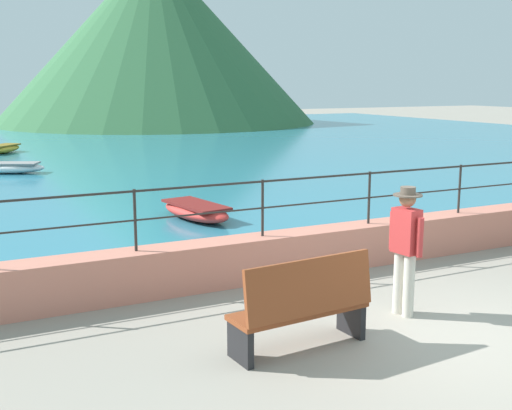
{
  "coord_description": "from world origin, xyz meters",
  "views": [
    {
      "loc": [
        -5.52,
        -5.58,
        3.09
      ],
      "look_at": [
        -0.89,
        3.7,
        1.1
      ],
      "focal_mm": 45.07,
      "sensor_mm": 36.0,
      "label": 1
    }
  ],
  "objects_px": {
    "bench_main": "(304,305)",
    "boat_0": "(196,211)",
    "boat_1": "(1,149)",
    "boat_2": "(10,167)",
    "person_walking": "(406,244)"
  },
  "relations": [
    {
      "from": "bench_main",
      "to": "boat_0",
      "type": "xyz_separation_m",
      "value": [
        1.45,
        7.17,
        -0.3
      ]
    },
    {
      "from": "boat_0",
      "to": "boat_1",
      "type": "distance_m",
      "value": 16.7
    },
    {
      "from": "boat_0",
      "to": "boat_2",
      "type": "distance_m",
      "value": 10.18
    },
    {
      "from": "person_walking",
      "to": "boat_2",
      "type": "relative_size",
      "value": 0.71
    },
    {
      "from": "boat_1",
      "to": "person_walking",
      "type": "bearing_deg",
      "value": -82.75
    },
    {
      "from": "person_walking",
      "to": "boat_1",
      "type": "distance_m",
      "value": 23.44
    },
    {
      "from": "bench_main",
      "to": "boat_0",
      "type": "height_order",
      "value": "bench_main"
    },
    {
      "from": "person_walking",
      "to": "boat_1",
      "type": "xyz_separation_m",
      "value": [
        -2.95,
        23.24,
        -0.72
      ]
    },
    {
      "from": "person_walking",
      "to": "boat_0",
      "type": "distance_m",
      "value": 6.8
    },
    {
      "from": "boat_0",
      "to": "boat_1",
      "type": "xyz_separation_m",
      "value": [
        -2.6,
        16.49,
        0.0
      ]
    },
    {
      "from": "person_walking",
      "to": "bench_main",
      "type": "bearing_deg",
      "value": -166.96
    },
    {
      "from": "boat_1",
      "to": "bench_main",
      "type": "bearing_deg",
      "value": -87.23
    },
    {
      "from": "bench_main",
      "to": "boat_0",
      "type": "distance_m",
      "value": 7.32
    },
    {
      "from": "person_walking",
      "to": "boat_0",
      "type": "xyz_separation_m",
      "value": [
        -0.35,
        6.75,
        -0.72
      ]
    },
    {
      "from": "boat_0",
      "to": "boat_2",
      "type": "relative_size",
      "value": 0.98
    }
  ]
}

